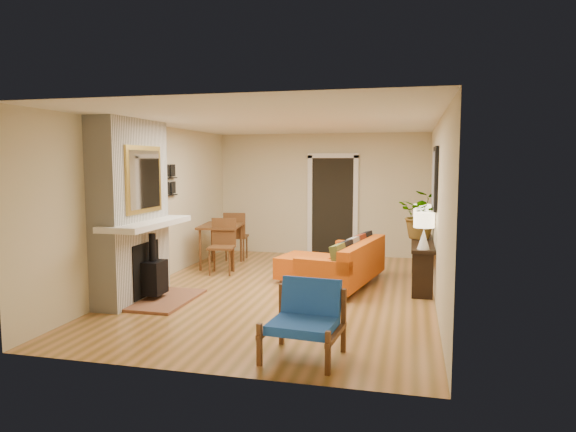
# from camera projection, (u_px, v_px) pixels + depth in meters

# --- Properties ---
(room_shell) EXTENTS (6.50, 6.50, 6.50)m
(room_shell) POSITION_uv_depth(u_px,v_px,m) (346.00, 200.00, 10.27)
(room_shell) COLOR #BA7E47
(room_shell) RESTS_ON ground
(fireplace) EXTENTS (1.09, 1.68, 2.60)m
(fireplace) POSITION_uv_depth(u_px,v_px,m) (133.00, 215.00, 7.37)
(fireplace) COLOR white
(fireplace) RESTS_ON ground
(sofa) EXTENTS (1.25, 2.16, 0.80)m
(sofa) POSITION_uv_depth(u_px,v_px,m) (348.00, 264.00, 8.29)
(sofa) COLOR silver
(sofa) RESTS_ON ground
(ottoman) EXTENTS (1.00, 1.00, 0.42)m
(ottoman) POSITION_uv_depth(u_px,v_px,m) (306.00, 266.00, 8.63)
(ottoman) COLOR silver
(ottoman) RESTS_ON ground
(blue_chair) EXTENTS (0.81, 0.80, 0.78)m
(blue_chair) POSITION_uv_depth(u_px,v_px,m) (306.00, 315.00, 5.29)
(blue_chair) COLOR brown
(blue_chair) RESTS_ON ground
(dining_table) EXTENTS (0.95, 1.86, 0.98)m
(dining_table) POSITION_uv_depth(u_px,v_px,m) (225.00, 233.00, 9.82)
(dining_table) COLOR brown
(dining_table) RESTS_ON ground
(console_table) EXTENTS (0.34, 1.85, 0.72)m
(console_table) POSITION_uv_depth(u_px,v_px,m) (422.00, 250.00, 8.26)
(console_table) COLOR black
(console_table) RESTS_ON ground
(lamp_near) EXTENTS (0.30, 0.30, 0.54)m
(lamp_near) POSITION_uv_depth(u_px,v_px,m) (424.00, 226.00, 7.47)
(lamp_near) COLOR white
(lamp_near) RESTS_ON console_table
(lamp_far) EXTENTS (0.30, 0.30, 0.54)m
(lamp_far) POSITION_uv_depth(u_px,v_px,m) (422.00, 216.00, 8.92)
(lamp_far) COLOR white
(lamp_far) RESTS_ON console_table
(houseplant) EXTENTS (0.81, 0.72, 0.81)m
(houseplant) POSITION_uv_depth(u_px,v_px,m) (422.00, 214.00, 8.50)
(houseplant) COLOR #1E5919
(houseplant) RESTS_ON console_table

